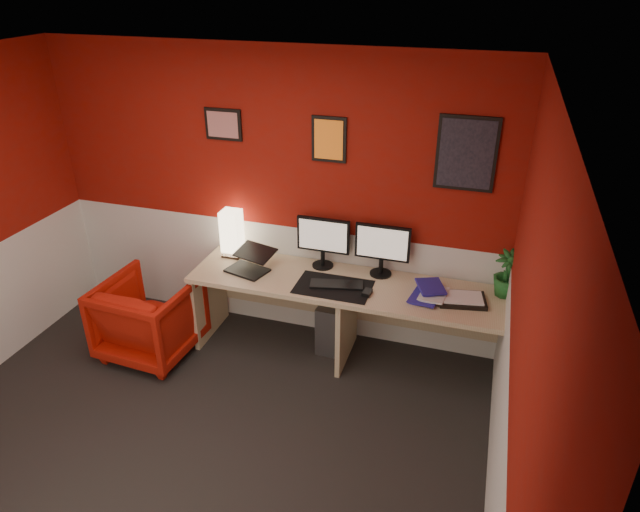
{
  "coord_description": "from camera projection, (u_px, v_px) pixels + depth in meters",
  "views": [
    {
      "loc": [
        1.73,
        -2.45,
        3.03
      ],
      "look_at": [
        0.6,
        1.21,
        1.05
      ],
      "focal_mm": 31.96,
      "sensor_mm": 36.0,
      "label": 1
    }
  ],
  "objects": [
    {
      "name": "desk_mat",
      "position": [
        333.0,
        287.0,
        4.53
      ],
      "size": [
        0.6,
        0.38,
        0.01
      ],
      "primitive_type": "cube",
      "color": "black",
      "rests_on": "desk"
    },
    {
      "name": "mouse",
      "position": [
        367.0,
        293.0,
        4.41
      ],
      "size": [
        0.07,
        0.11,
        0.03
      ],
      "primitive_type": "cube",
      "rotation": [
        0.0,
        0.0,
        -0.11
      ],
      "color": "black",
      "rests_on": "desk_mat"
    },
    {
      "name": "monitor_right",
      "position": [
        382.0,
        243.0,
        4.58
      ],
      "size": [
        0.45,
        0.06,
        0.58
      ],
      "primitive_type": "cube",
      "color": "black",
      "rests_on": "desk"
    },
    {
      "name": "ceiling",
      "position": [
        130.0,
        84.0,
        2.78
      ],
      "size": [
        4.0,
        3.5,
        0.01
      ],
      "primitive_type": "cube",
      "color": "white",
      "rests_on": "ground"
    },
    {
      "name": "book_bottom",
      "position": [
        412.0,
        293.0,
        4.42
      ],
      "size": [
        0.26,
        0.32,
        0.03
      ],
      "primitive_type": "imported",
      "rotation": [
        0.0,
        0.0,
        -0.17
      ],
      "color": "navy",
      "rests_on": "desk"
    },
    {
      "name": "wall_right",
      "position": [
        517.0,
        365.0,
        2.83
      ],
      "size": [
        0.01,
        3.5,
        2.5
      ],
      "primitive_type": "cube",
      "color": "maroon",
      "rests_on": "ground"
    },
    {
      "name": "potted_plant",
      "position": [
        507.0,
        274.0,
        4.34
      ],
      "size": [
        0.25,
        0.25,
        0.37
      ],
      "primitive_type": "imported",
      "rotation": [
        0.0,
        0.0,
        -0.23
      ],
      "color": "#19591E",
      "rests_on": "desk"
    },
    {
      "name": "pc_tower",
      "position": [
        334.0,
        321.0,
        5.0
      ],
      "size": [
        0.22,
        0.46,
        0.45
      ],
      "primitive_type": "cube",
      "rotation": [
        0.0,
        0.0,
        -0.04
      ],
      "color": "#99999E",
      "rests_on": "ground"
    },
    {
      "name": "wainscot_right",
      "position": [
        495.0,
        472.0,
        3.17
      ],
      "size": [
        0.01,
        3.5,
        1.0
      ],
      "primitive_type": "cube",
      "color": "silver",
      "rests_on": "ground"
    },
    {
      "name": "keyboard",
      "position": [
        337.0,
        284.0,
        4.53
      ],
      "size": [
        0.44,
        0.22,
        0.02
      ],
      "primitive_type": "cube",
      "rotation": [
        0.0,
        0.0,
        0.21
      ],
      "color": "black",
      "rests_on": "desk_mat"
    },
    {
      "name": "monitor_left",
      "position": [
        323.0,
        235.0,
        4.71
      ],
      "size": [
        0.45,
        0.06,
        0.58
      ],
      "primitive_type": "cube",
      "color": "black",
      "rests_on": "desk"
    },
    {
      "name": "book_middle",
      "position": [
        421.0,
        291.0,
        4.39
      ],
      "size": [
        0.22,
        0.29,
        0.02
      ],
      "primitive_type": "imported",
      "rotation": [
        0.0,
        0.0,
        -0.11
      ],
      "color": "silver",
      "rests_on": "book_bottom"
    },
    {
      "name": "shoji_lamp",
      "position": [
        232.0,
        234.0,
        4.93
      ],
      "size": [
        0.16,
        0.16,
        0.4
      ],
      "primitive_type": "cube",
      "color": "#FFE5B2",
      "rests_on": "desk"
    },
    {
      "name": "wainscot_back",
      "position": [
        275.0,
        275.0,
        5.18
      ],
      "size": [
        4.0,
        0.01,
        1.0
      ],
      "primitive_type": "cube",
      "color": "silver",
      "rests_on": "ground"
    },
    {
      "name": "ground",
      "position": [
        185.0,
        456.0,
        3.93
      ],
      "size": [
        4.0,
        3.5,
        0.01
      ],
      "primitive_type": "cube",
      "color": "black",
      "rests_on": "ground"
    },
    {
      "name": "laptop",
      "position": [
        247.0,
        260.0,
        4.71
      ],
      "size": [
        0.38,
        0.31,
        0.22
      ],
      "primitive_type": "cube",
      "rotation": [
        0.0,
        0.0,
        -0.27
      ],
      "color": "black",
      "rests_on": "desk"
    },
    {
      "name": "art_center",
      "position": [
        329.0,
        139.0,
        4.44
      ],
      "size": [
        0.28,
        0.02,
        0.36
      ],
      "primitive_type": "cube",
      "color": "orange",
      "rests_on": "wall_back"
    },
    {
      "name": "desk",
      "position": [
        347.0,
        321.0,
        4.75
      ],
      "size": [
        2.6,
        0.65,
        0.73
      ],
      "primitive_type": "cube",
      "color": "tan",
      "rests_on": "ground"
    },
    {
      "name": "zen_tray",
      "position": [
        462.0,
        300.0,
        4.33
      ],
      "size": [
        0.39,
        0.31,
        0.03
      ],
      "primitive_type": "cube",
      "rotation": [
        0.0,
        0.0,
        0.18
      ],
      "color": "black",
      "rests_on": "desk"
    },
    {
      "name": "book_top",
      "position": [
        418.0,
        288.0,
        4.4
      ],
      "size": [
        0.28,
        0.31,
        0.02
      ],
      "primitive_type": "imported",
      "rotation": [
        0.0,
        0.0,
        0.38
      ],
      "color": "navy",
      "rests_on": "book_middle"
    },
    {
      "name": "art_left",
      "position": [
        223.0,
        124.0,
        4.65
      ],
      "size": [
        0.32,
        0.02,
        0.26
      ],
      "primitive_type": "cube",
      "color": "red",
      "rests_on": "wall_back"
    },
    {
      "name": "armchair",
      "position": [
        150.0,
        317.0,
        4.84
      ],
      "size": [
        0.78,
        0.8,
        0.69
      ],
      "primitive_type": "imported",
      "rotation": [
        0.0,
        0.0,
        3.08
      ],
      "color": "#B1180A",
      "rests_on": "ground"
    },
    {
      "name": "wall_back",
      "position": [
        272.0,
        198.0,
        4.84
      ],
      "size": [
        4.0,
        0.01,
        2.5
      ],
      "primitive_type": "cube",
      "color": "maroon",
      "rests_on": "ground"
    },
    {
      "name": "art_right",
      "position": [
        466.0,
        154.0,
        4.17
      ],
      "size": [
        0.44,
        0.02,
        0.56
      ],
      "primitive_type": "cube",
      "color": "black",
      "rests_on": "wall_back"
    }
  ]
}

